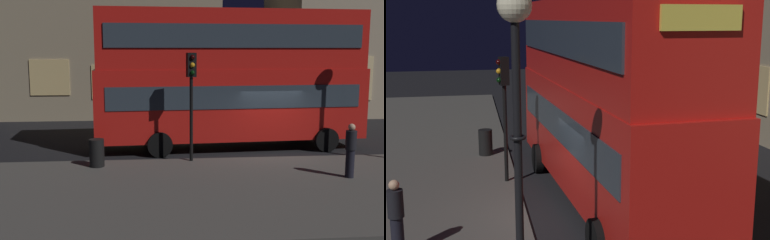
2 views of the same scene
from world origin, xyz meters
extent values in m
plane|color=black|center=(0.00, 0.00, 0.00)|extent=(80.00, 80.00, 0.00)
cube|color=#4C4944|center=(0.00, -4.58, 0.06)|extent=(44.00, 7.44, 0.12)
cube|color=#E5C67F|center=(-10.48, 9.36, 2.54)|extent=(2.21, 0.06, 2.04)
cube|color=#E5C67F|center=(-7.03, 9.36, 2.25)|extent=(2.21, 0.06, 1.96)
cube|color=#F2D18C|center=(-3.58, 9.36, 2.23)|extent=(2.21, 0.06, 2.38)
cube|color=tan|center=(10.78, 12.96, 7.40)|extent=(13.85, 8.83, 14.80)
cube|color=#F9E09E|center=(7.09, 8.51, 2.43)|extent=(2.36, 0.06, 2.57)
cube|color=red|center=(-1.47, 1.41, 1.91)|extent=(11.13, 3.15, 2.86)
cube|color=red|center=(-1.47, 1.41, 4.51)|extent=(10.91, 3.09, 2.34)
cube|color=#2D3842|center=(-1.47, 1.41, 2.27)|extent=(10.26, 3.16, 0.90)
cube|color=#2D3842|center=(-1.47, 1.41, 4.63)|extent=(10.26, 3.16, 0.90)
cube|color=#F2D84C|center=(3.97, 1.73, 5.15)|extent=(0.17, 1.51, 0.44)
sphere|color=white|center=(3.99, 2.55, 0.84)|extent=(0.24, 0.24, 0.24)
sphere|color=white|center=(4.09, 0.91, 0.84)|extent=(0.24, 0.24, 0.24)
cylinder|color=black|center=(2.19, 2.93, 0.49)|extent=(0.98, 0.30, 0.97)
cylinder|color=black|center=(2.34, 0.32, 0.49)|extent=(0.98, 0.30, 0.97)
cylinder|color=black|center=(-4.57, 2.54, 0.49)|extent=(0.98, 0.30, 0.97)
cylinder|color=black|center=(-4.42, -0.07, 0.49)|extent=(0.98, 0.30, 0.97)
cylinder|color=black|center=(-3.31, -1.19, 1.64)|extent=(0.12, 0.12, 3.03)
cube|color=black|center=(-3.31, -1.19, 3.58)|extent=(0.36, 0.31, 0.85)
sphere|color=black|center=(-3.28, -1.34, 3.85)|extent=(0.17, 0.17, 0.17)
sphere|color=orange|center=(-3.28, -1.34, 3.58)|extent=(0.17, 0.17, 0.17)
sphere|color=black|center=(-3.28, -1.34, 3.31)|extent=(0.17, 0.17, 0.17)
cylinder|color=black|center=(1.46, -3.82, 0.57)|extent=(0.27, 0.27, 0.90)
cylinder|color=black|center=(1.46, -3.82, 1.32)|extent=(0.34, 0.34, 0.60)
sphere|color=tan|center=(1.46, -3.82, 1.73)|extent=(0.22, 0.22, 0.22)
cylinder|color=black|center=(-6.62, -1.74, 0.60)|extent=(0.51, 0.51, 0.96)
camera|label=1|loc=(-4.74, -17.20, 4.10)|focal=42.53mm
camera|label=2|loc=(12.23, -2.15, 5.15)|focal=47.96mm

